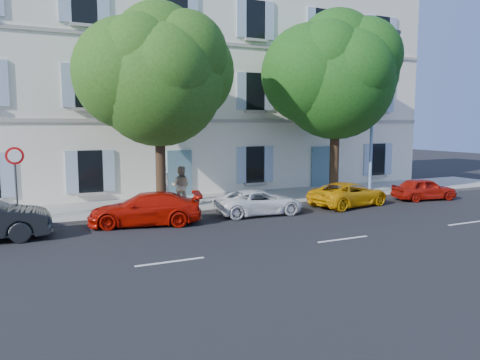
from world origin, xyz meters
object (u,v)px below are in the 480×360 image
car_red_coupe (145,209)px  car_red_hatchback (424,189)px  pedestrian_b (181,186)px  street_lamp (375,104)px  tree_right (336,82)px  tree_left (159,82)px  road_sign (15,168)px  car_yellow_supercar (349,194)px  pedestrian_a (163,185)px  car_white_coupe (259,202)px

car_red_coupe → car_red_hatchback: (14.25, -0.25, -0.06)m
car_red_hatchback → pedestrian_b: pedestrian_b is taller
car_red_hatchback → street_lamp: (-1.64, 2.00, 4.30)m
car_red_hatchback → tree_right: bearing=64.8°
pedestrian_b → car_red_hatchback: bearing=-159.4°
tree_right → street_lamp: bearing=-14.8°
tree_left → road_sign: (-5.61, -0.22, -3.40)m
tree_left → car_yellow_supercar: bearing=-14.2°
tree_left → pedestrian_a: bearing=71.0°
car_white_coupe → pedestrian_b: (-2.60, 2.68, 0.52)m
tree_right → car_white_coupe: bearing=-157.3°
car_red_coupe → car_yellow_supercar: bearing=104.3°
street_lamp → car_red_coupe: bearing=-172.1°
car_white_coupe → pedestrian_a: size_ratio=2.10×
car_red_coupe → car_yellow_supercar: (9.64, -0.06, -0.05)m
car_yellow_supercar → street_lamp: size_ratio=0.49×
car_white_coupe → street_lamp: street_lamp is taller
car_white_coupe → car_red_hatchback: (9.37, -0.19, 0.03)m
car_red_hatchback → tree_right: 7.05m
car_white_coupe → tree_left: bearing=64.0°
car_yellow_supercar → car_red_hatchback: 4.62m
car_red_coupe → car_white_coupe: (4.88, -0.06, -0.09)m
pedestrian_b → tree_left: bearing=61.3°
road_sign → pedestrian_b: 6.82m
pedestrian_a → tree_right: bearing=177.1°
car_red_hatchback → tree_left: size_ratio=0.39×
street_lamp → car_red_hatchback: bearing=-50.8°
pedestrian_a → car_yellow_supercar: bearing=160.6°
car_white_coupe → tree_left: tree_left is taller
car_red_coupe → pedestrian_a: size_ratio=2.34×
car_red_hatchback → pedestrian_a: size_ratio=1.80×
road_sign → pedestrian_a: 6.37m
tree_left → car_red_hatchback: bearing=-10.1°
car_red_hatchback → car_yellow_supercar: bearing=97.0°
car_red_hatchback → pedestrian_a: bearing=83.1°
car_red_coupe → car_red_hatchback: car_red_coupe is taller
road_sign → pedestrian_b: (6.68, 0.77, -1.15)m
street_lamp → car_yellow_supercar: bearing=-148.7°
tree_right → car_red_coupe: bearing=-167.7°
car_red_hatchback → tree_right: size_ratio=0.36×
car_white_coupe → pedestrian_a: (-3.20, 3.47, 0.53)m
tree_left → road_sign: bearing=-177.7°
street_lamp → pedestrian_b: (-10.33, 0.87, -3.80)m
road_sign → street_lamp: (17.01, -0.09, 2.65)m
tree_right → pedestrian_a: (-8.85, 1.11, -4.92)m
car_white_coupe → street_lamp: bearing=-72.5°
car_red_hatchback → tree_left: tree_left is taller
car_red_coupe → car_white_coupe: car_red_coupe is taller
tree_right → pedestrian_b: 9.61m
car_red_coupe → pedestrian_b: pedestrian_b is taller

